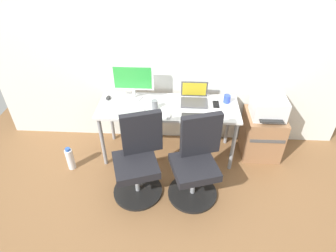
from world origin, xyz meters
name	(u,v)px	position (x,y,z in m)	size (l,w,h in m)	color
ground_plane	(168,152)	(0.00, 0.00, 0.00)	(5.28, 5.28, 0.00)	brown
back_wall	(170,45)	(0.00, 0.37, 1.30)	(4.40, 0.04, 2.60)	silver
desk	(168,111)	(0.00, 0.00, 0.65)	(1.62, 0.58, 0.72)	silver
office_chair_left	(138,160)	(-0.28, -0.61, 0.42)	(0.56, 0.56, 0.94)	black
office_chair_right	(196,163)	(0.32, -0.61, 0.42)	(0.55, 0.55, 0.94)	black
side_cabinet	(262,134)	(1.17, 0.09, 0.28)	(0.45, 0.49, 0.56)	#996B47
printer	(269,107)	(1.17, 0.09, 0.68)	(0.38, 0.40, 0.24)	silver
water_bottle_on_floor	(70,159)	(-1.16, -0.34, 0.15)	(0.09, 0.09, 0.31)	white
desktop_monitor	(133,79)	(-0.41, 0.15, 0.97)	(0.48, 0.18, 0.43)	silver
open_laptop	(194,97)	(0.30, 0.12, 0.77)	(0.31, 0.26, 0.23)	#4C4C51
keyboard_by_monitor	(129,112)	(-0.43, -0.15, 0.73)	(0.34, 0.12, 0.02)	#B7B7B7
keyboard_by_laptop	(197,117)	(0.33, -0.21, 0.73)	(0.34, 0.12, 0.02)	#2D2D2D
mouse_by_monitor	(168,116)	(0.01, -0.22, 0.73)	(0.06, 0.10, 0.03)	silver
mouse_by_laptop	(108,98)	(-0.72, 0.12, 0.73)	(0.06, 0.10, 0.03)	#2D2D2D
coffee_mug	(227,99)	(0.68, 0.12, 0.76)	(0.08, 0.08, 0.09)	blue
pen_cup	(155,105)	(-0.15, -0.06, 0.77)	(0.07, 0.07, 0.10)	slate
phone_near_laptop	(216,104)	(0.55, 0.06, 0.72)	(0.07, 0.14, 0.01)	black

